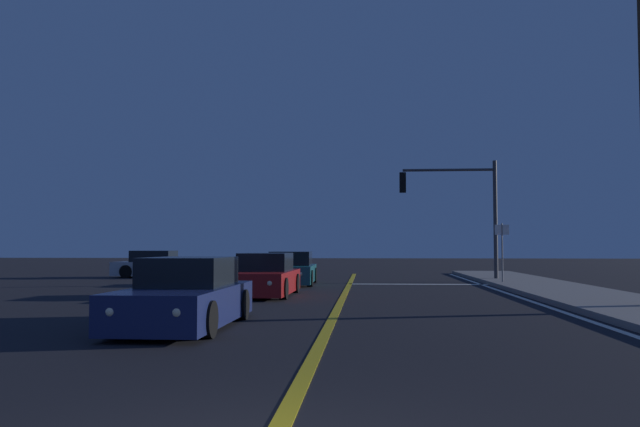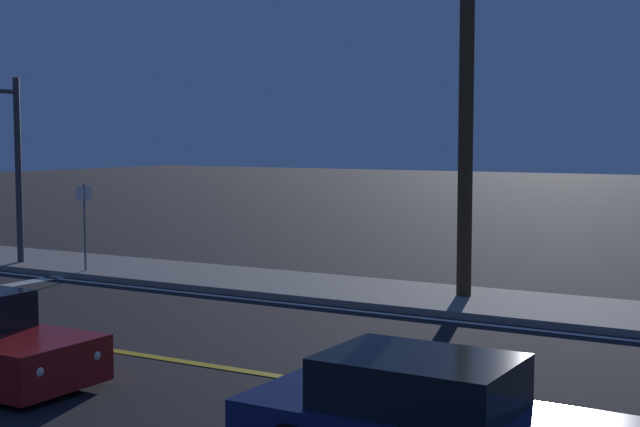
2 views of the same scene
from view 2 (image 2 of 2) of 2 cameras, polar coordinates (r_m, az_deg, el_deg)
sidewalk_right at (r=20.79m, az=7.82°, el=-5.32°), size 3.20×42.67×0.15m
lane_line_center at (r=14.56m, az=-3.14°, el=-9.98°), size 0.20×40.30×0.01m
lane_line_edge_right at (r=19.14m, az=5.70°, el=-6.40°), size 0.16×40.30×0.01m
car_side_waiting_navy at (r=10.27m, az=7.26°, el=-13.03°), size 1.87×4.58×1.34m
utility_pole_right at (r=20.68m, az=9.09°, el=8.40°), size 1.74×0.33×9.75m
street_sign_corner at (r=25.14m, az=-14.42°, el=-0.04°), size 0.56×0.06×2.47m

